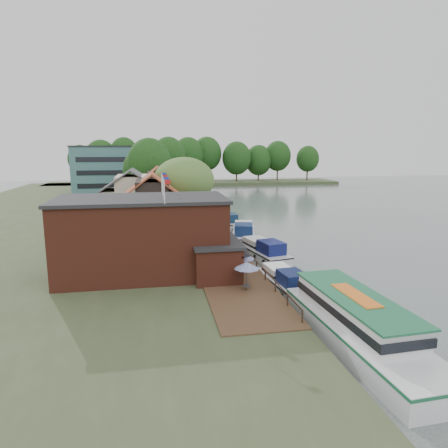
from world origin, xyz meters
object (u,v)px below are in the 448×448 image
cottage_a (153,206)px  cruiser_3 (226,219)px  pub (164,235)px  cruiser_1 (263,248)px  hotel_block (125,169)px  cottage_c (158,191)px  cottage_b (133,198)px  cruiser_0 (284,278)px  cruiser_2 (244,231)px  umbrella_0 (247,276)px  umbrella_2 (232,255)px  swan (320,320)px  umbrella_4 (217,241)px  umbrella_5 (221,237)px  willow (184,194)px  umbrella_3 (231,249)px  tour_boat (360,323)px  umbrella_1 (241,266)px

cottage_a → cruiser_3: 16.83m
pub → cruiser_1: (11.48, 6.61, -3.42)m
hotel_block → cottage_c: size_ratio=2.99×
cottage_b → cruiser_0: bearing=-63.2°
pub → cottage_c: bearing=90.0°
pub → cruiser_2: size_ratio=1.88×
hotel_block → cruiser_2: (19.39, -54.58, -5.85)m
umbrella_0 → umbrella_2: size_ratio=1.00×
cruiser_2 → swan: 27.44m
cruiser_1 → cruiser_3: bearing=80.3°
cottage_c → cottage_b: bearing=-114.0°
umbrella_4 → umbrella_2: bearing=-84.9°
umbrella_4 → umbrella_5: bearing=66.7°
cottage_b → cruiser_0: 32.48m
umbrella_2 → cruiser_3: size_ratio=0.24×
umbrella_0 → umbrella_2: same height
cottage_a → willow: size_ratio=0.82×
cruiser_3 → umbrella_5: bearing=-106.6°
cottage_a → umbrella_5: 10.64m
willow → umbrella_2: size_ratio=4.39×
cottage_c → hotel_block: bearing=102.2°
willow → umbrella_4: size_ratio=4.39×
pub → hotel_block: size_ratio=0.79×
swan → cruiser_0: bearing=92.9°
umbrella_3 → umbrella_5: (-0.16, 5.63, 0.00)m
hotel_block → tour_boat: (19.91, -85.82, -5.50)m
hotel_block → cottage_c: bearing=-77.8°
cruiser_2 → tour_boat: bearing=-76.2°
cottage_b → umbrella_2: (10.62, -24.44, -2.96)m
willow → umbrella_5: willow is taller
umbrella_1 → cruiser_1: bearing=64.0°
willow → umbrella_1: bearing=-82.2°
hotel_block → umbrella_1: bearing=-78.8°
pub → cruiser_3: size_ratio=2.01×
swan → umbrella_0: bearing=132.7°
tour_boat → swan: tour_boat is taller
cruiser_0 → hotel_block: bearing=98.4°
cottage_a → cottage_c: size_ratio=1.01×
umbrella_0 → pub: bearing=136.2°
tour_boat → swan: 4.20m
umbrella_4 → tour_boat: umbrella_4 is taller
pub → cottage_c: (0.00, 34.00, 0.60)m
umbrella_0 → tour_boat: umbrella_0 is taller
cottage_a → umbrella_0: size_ratio=3.62×
cottage_a → cruiser_0: size_ratio=0.95×
willow → umbrella_5: (3.28, -11.62, -3.93)m
pub → umbrella_5: pub is taller
cottage_a → tour_boat: 32.69m
umbrella_1 → cruiser_0: 4.07m
umbrella_2 → hotel_block: bearing=101.7°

